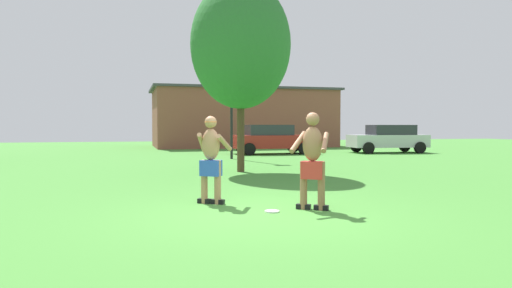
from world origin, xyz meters
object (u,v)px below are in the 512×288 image
(player_in_red, at_px, (312,158))
(tree_left_field, at_px, (241,45))
(car_red_near_post, at_px, (271,139))
(lamp_post, at_px, (231,80))
(car_silver_mid_lot, at_px, (388,138))
(frisbee, at_px, (272,211))
(player_with_cap, at_px, (211,155))

(player_in_red, xyz_separation_m, tree_left_field, (0.39, 7.22, 3.24))
(car_red_near_post, bearing_deg, lamp_post, -131.89)
(car_red_near_post, xyz_separation_m, car_silver_mid_lot, (6.76, -0.63, 0.00))
(player_in_red, bearing_deg, frisbee, -177.94)
(player_with_cap, relative_size, car_silver_mid_lot, 0.38)
(car_silver_mid_lot, height_order, tree_left_field, tree_left_field)
(player_with_cap, distance_m, frisbee, 1.73)
(player_with_cap, height_order, car_red_near_post, player_with_cap)
(car_red_near_post, bearing_deg, player_with_cap, -111.14)
(lamp_post, height_order, tree_left_field, tree_left_field)
(lamp_post, bearing_deg, player_in_red, -96.00)
(car_silver_mid_lot, bearing_deg, lamp_post, -164.88)
(player_with_cap, bearing_deg, tree_left_field, 71.50)
(player_in_red, bearing_deg, lamp_post, 84.00)
(frisbee, bearing_deg, tree_left_field, 80.90)
(car_red_near_post, relative_size, tree_left_field, 0.69)
(player_in_red, xyz_separation_m, car_red_near_post, (4.31, 16.54, -0.11))
(lamp_post, xyz_separation_m, tree_left_field, (-1.00, -6.07, 0.52))
(tree_left_field, bearing_deg, player_with_cap, -108.50)
(car_red_near_post, height_order, tree_left_field, tree_left_field)
(car_red_near_post, distance_m, tree_left_field, 10.65)
(frisbee, height_order, tree_left_field, tree_left_field)
(player_with_cap, relative_size, player_in_red, 0.98)
(frisbee, bearing_deg, player_in_red, 2.06)
(lamp_post, distance_m, tree_left_field, 6.17)
(car_red_near_post, height_order, car_silver_mid_lot, same)
(player_in_red, distance_m, car_red_near_post, 17.09)
(car_silver_mid_lot, bearing_deg, player_with_cap, -130.74)
(player_in_red, bearing_deg, car_red_near_post, 75.39)
(player_with_cap, relative_size, lamp_post, 0.29)
(player_in_red, bearing_deg, player_with_cap, 145.34)
(frisbee, height_order, car_silver_mid_lot, car_silver_mid_lot)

